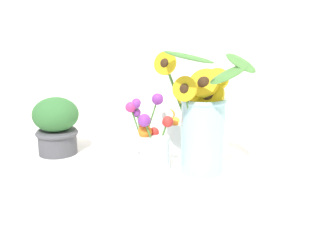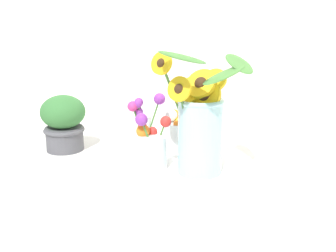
{
  "view_description": "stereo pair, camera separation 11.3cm",
  "coord_description": "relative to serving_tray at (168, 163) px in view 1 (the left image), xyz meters",
  "views": [
    {
      "loc": [
        0.47,
        -0.96,
        0.42
      ],
      "look_at": [
        0.02,
        0.03,
        0.12
      ],
      "focal_mm": 42.0,
      "sensor_mm": 36.0,
      "label": 1
    },
    {
      "loc": [
        0.57,
        -0.91,
        0.42
      ],
      "look_at": [
        0.02,
        0.03,
        0.12
      ],
      "focal_mm": 42.0,
      "sensor_mm": 36.0,
      "label": 2
    }
  ],
  "objects": [
    {
      "name": "ground_plane",
      "position": [
        -0.02,
        -0.03,
        -0.01
      ],
      "size": [
        6.0,
        6.0,
        0.0
      ],
      "primitive_type": "plane",
      "color": "silver"
    },
    {
      "name": "serving_tray",
      "position": [
        0.0,
        0.0,
        0.0
      ],
      "size": [
        0.5,
        0.5,
        0.02
      ],
      "color": "white",
      "rests_on": "ground_plane"
    },
    {
      "name": "mason_jar_sunflowers",
      "position": [
        0.12,
        -0.03,
        0.15
      ],
      "size": [
        0.27,
        0.26,
        0.34
      ],
      "color": "#9ED1D6",
      "rests_on": "serving_tray"
    },
    {
      "name": "vase_small_center",
      "position": [
        -0.01,
        -0.08,
        0.07
      ],
      "size": [
        0.09,
        0.09,
        0.16
      ],
      "color": "white",
      "rests_on": "serving_tray"
    },
    {
      "name": "vase_bulb_right",
      "position": [
        -0.09,
        0.02,
        0.09
      ],
      "size": [
        0.1,
        0.08,
        0.19
      ],
      "color": "white",
      "rests_on": "serving_tray"
    },
    {
      "name": "vase_small_back",
      "position": [
        -0.03,
        0.11,
        0.06
      ],
      "size": [
        0.08,
        0.08,
        0.13
      ],
      "color": "white",
      "rests_on": "serving_tray"
    },
    {
      "name": "potted_plant",
      "position": [
        -0.37,
        -0.04,
        0.09
      ],
      "size": [
        0.15,
        0.15,
        0.18
      ],
      "color": "#4C4C51",
      "rests_on": "ground_plane"
    }
  ]
}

